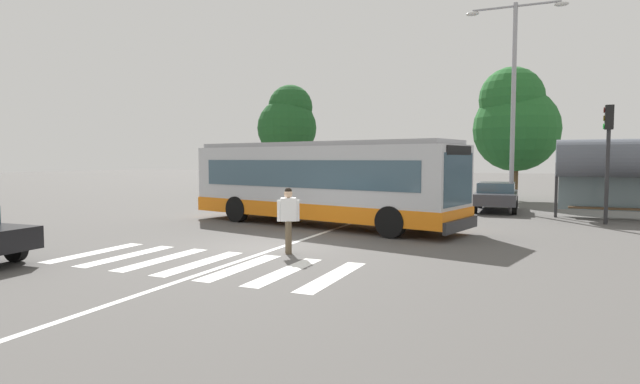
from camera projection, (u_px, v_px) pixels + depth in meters
ground_plane at (272, 247)px, 14.16m from camera, size 160.00×160.00×0.00m
city_transit_bus at (321, 182)px, 18.79m from camera, size 11.09×4.93×3.06m
pedestrian_crossing_street at (288, 216)px, 13.18m from camera, size 0.51×0.43×1.72m
parked_car_champagne at (248, 188)px, 29.31m from camera, size 2.25×4.66×1.35m
parked_car_white at (291, 189)px, 28.49m from camera, size 1.98×4.55×1.35m
parked_car_red at (337, 190)px, 27.35m from camera, size 1.99×4.56×1.35m
parked_car_black at (384, 192)px, 26.33m from camera, size 1.99×4.56×1.35m
parked_car_blue at (438, 193)px, 24.86m from camera, size 2.29×4.67×1.35m
parked_car_charcoal at (496, 195)px, 23.99m from camera, size 1.97×4.55×1.35m
traffic_light_far_corner at (608, 144)px, 18.94m from camera, size 0.33×0.32×4.45m
bus_stop_shelter at (622, 160)px, 20.33m from camera, size 4.81×1.54×3.25m
twin_arm_street_lamp at (514, 86)px, 23.07m from camera, size 4.33×0.32×9.45m
background_tree_left at (288, 122)px, 34.69m from camera, size 4.03×4.03×7.47m
background_tree_right at (515, 120)px, 29.57m from camera, size 4.90×4.90×7.74m
crosswalk_painted_stripes at (200, 263)px, 12.00m from camera, size 7.19×3.02×0.01m
lane_center_line at (309, 238)px, 15.90m from camera, size 0.16×24.00×0.01m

